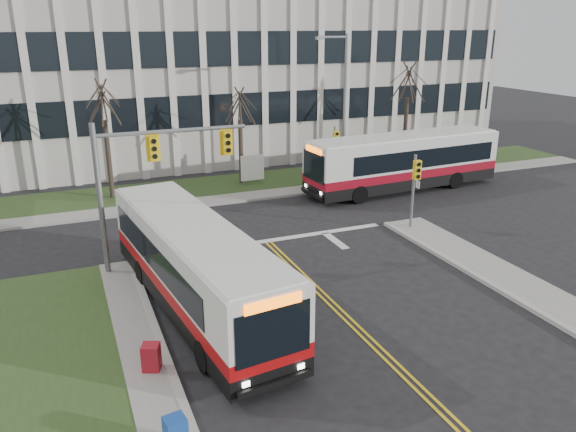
# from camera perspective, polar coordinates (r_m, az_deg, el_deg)

# --- Properties ---
(ground) EXTENTS (120.00, 120.00, 0.00)m
(ground) POSITION_cam_1_polar(r_m,az_deg,el_deg) (19.79, 6.28, -10.60)
(ground) COLOR black
(ground) RESTS_ON ground
(sidewalk_cross) EXTENTS (44.00, 1.60, 0.14)m
(sidewalk_cross) POSITION_cam_1_polar(r_m,az_deg,el_deg) (34.46, 1.59, 2.64)
(sidewalk_cross) COLOR #9E9B93
(sidewalk_cross) RESTS_ON ground
(building_lawn) EXTENTS (44.00, 5.00, 0.12)m
(building_lawn) POSITION_cam_1_polar(r_m,az_deg,el_deg) (36.94, -0.18, 3.75)
(building_lawn) COLOR #2F471E
(building_lawn) RESTS_ON ground
(office_building) EXTENTS (40.00, 16.00, 12.00)m
(office_building) POSITION_cam_1_polar(r_m,az_deg,el_deg) (47.14, -5.89, 14.27)
(office_building) COLOR #B7B3A9
(office_building) RESTS_ON ground
(mast_arm_signal) EXTENTS (6.11, 0.38, 6.20)m
(mast_arm_signal) POSITION_cam_1_polar(r_m,az_deg,el_deg) (23.01, -14.63, 4.59)
(mast_arm_signal) COLOR slate
(mast_arm_signal) RESTS_ON ground
(signal_pole_near) EXTENTS (0.34, 0.39, 3.80)m
(signal_pole_near) POSITION_cam_1_polar(r_m,az_deg,el_deg) (27.90, 12.77, 3.45)
(signal_pole_near) COLOR slate
(signal_pole_near) RESTS_ON ground
(signal_pole_far) EXTENTS (0.34, 0.39, 3.80)m
(signal_pole_far) POSITION_cam_1_polar(r_m,az_deg,el_deg) (34.97, 4.81, 6.93)
(signal_pole_far) COLOR slate
(signal_pole_far) RESTS_ON ground
(streetlight) EXTENTS (2.15, 0.25, 9.20)m
(streetlight) POSITION_cam_1_polar(r_m,az_deg,el_deg) (35.60, 5.55, 11.52)
(streetlight) COLOR slate
(streetlight) RESTS_ON ground
(directory_sign) EXTENTS (1.50, 0.12, 2.00)m
(directory_sign) POSITION_cam_1_polar(r_m,az_deg,el_deg) (35.36, -3.63, 4.88)
(directory_sign) COLOR slate
(directory_sign) RESTS_ON ground
(tree_left) EXTENTS (1.80, 1.80, 7.70)m
(tree_left) POSITION_cam_1_polar(r_m,az_deg,el_deg) (33.37, -18.28, 10.74)
(tree_left) COLOR #42352B
(tree_left) RESTS_ON ground
(tree_mid) EXTENTS (1.80, 1.80, 6.82)m
(tree_mid) POSITION_cam_1_polar(r_m,az_deg,el_deg) (35.16, -4.92, 10.93)
(tree_mid) COLOR #42352B
(tree_mid) RESTS_ON ground
(tree_right) EXTENTS (1.80, 1.80, 8.25)m
(tree_right) POSITION_cam_1_polar(r_m,az_deg,el_deg) (40.13, 12.12, 13.05)
(tree_right) COLOR #42352B
(tree_right) RESTS_ON ground
(bus_main) EXTENTS (3.95, 12.04, 3.15)m
(bus_main) POSITION_cam_1_polar(r_m,az_deg,el_deg) (20.07, -9.43, -5.27)
(bus_main) COLOR silver
(bus_main) RESTS_ON ground
(bus_cross) EXTENTS (12.69, 3.57, 3.34)m
(bus_cross) POSITION_cam_1_polar(r_m,az_deg,el_deg) (35.16, 11.64, 5.28)
(bus_cross) COLOR silver
(bus_cross) RESTS_ON ground
(newspaper_box_red) EXTENTS (0.63, 0.61, 0.95)m
(newspaper_box_red) POSITION_cam_1_polar(r_m,az_deg,el_deg) (17.30, -13.71, -13.94)
(newspaper_box_red) COLOR #A91522
(newspaper_box_red) RESTS_ON ground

